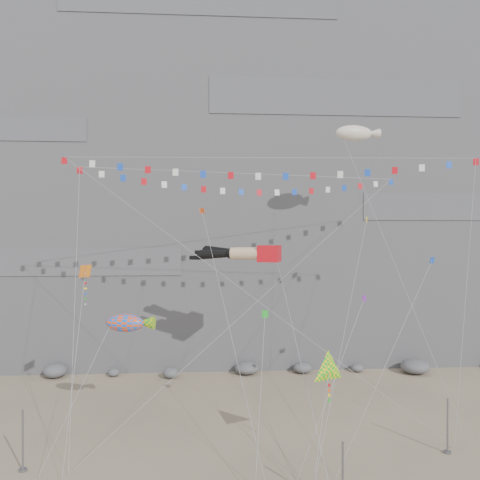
{
  "coord_description": "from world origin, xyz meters",
  "views": [
    {
      "loc": [
        -3.95,
        -32.62,
        14.65
      ],
      "look_at": [
        -1.25,
        9.0,
        14.36
      ],
      "focal_mm": 35.0,
      "sensor_mm": 36.0,
      "label": 1
    }
  ],
  "objects": [
    {
      "name": "small_kite_d",
      "position": [
        10.36,
        9.38,
        15.88
      ],
      "size": [
        9.4,
        17.1,
        24.7
      ],
      "color": "yellow",
      "rests_on": "ground"
    },
    {
      "name": "harlequin_kite",
      "position": [
        -13.07,
        2.26,
        12.09
      ],
      "size": [
        2.03,
        7.96,
        13.9
      ],
      "color": "red",
      "rests_on": "ground"
    },
    {
      "name": "blimp_windsock",
      "position": [
        9.41,
        9.9,
        24.2
      ],
      "size": [
        7.24,
        11.85,
        26.93
      ],
      "color": "beige",
      "rests_on": "ground"
    },
    {
      "name": "delta_kite",
      "position": [
        3.49,
        -3.99,
        6.31
      ],
      "size": [
        3.21,
        4.11,
        8.07
      ],
      "color": "yellow",
      "rests_on": "ground"
    },
    {
      "name": "ground",
      "position": [
        0.0,
        0.0,
        0.0
      ],
      "size": [
        120.0,
        120.0,
        0.0
      ],
      "primitive_type": "plane",
      "color": "gray",
      "rests_on": "ground"
    },
    {
      "name": "anchor_pole_right",
      "position": [
        12.1,
        -2.1,
        1.86
      ],
      "size": [
        0.12,
        0.12,
        3.73
      ],
      "primitive_type": "cylinder",
      "color": "slate",
      "rests_on": "ground"
    },
    {
      "name": "small_kite_e",
      "position": [
        13.29,
        2.82,
        12.56
      ],
      "size": [
        10.52,
        8.61,
        17.99
      ],
      "color": "blue",
      "rests_on": "ground"
    },
    {
      "name": "talus_boulders",
      "position": [
        0.0,
        17.0,
        0.6
      ],
      "size": [
        60.0,
        3.0,
        1.2
      ],
      "primitive_type": null,
      "color": "slate",
      "rests_on": "ground"
    },
    {
      "name": "fish_windsock",
      "position": [
        -10.21,
        2.27,
        8.28
      ],
      "size": [
        6.29,
        7.02,
        10.99
      ],
      "color": "#FF450D",
      "rests_on": "ground"
    },
    {
      "name": "legs_kite",
      "position": [
        -0.97,
        6.98,
        13.24
      ],
      "size": [
        8.49,
        17.65,
        19.79
      ],
      "rotation": [
        0.0,
        0.0,
        -0.31
      ],
      "color": "red",
      "rests_on": "ground"
    },
    {
      "name": "anchor_pole_center",
      "position": [
        3.03,
        -8.56,
        1.93
      ],
      "size": [
        0.12,
        0.12,
        3.86
      ],
      "primitive_type": "cylinder",
      "color": "slate",
      "rests_on": "ground"
    },
    {
      "name": "small_kite_a",
      "position": [
        -4.5,
        7.38,
        16.41
      ],
      "size": [
        4.55,
        15.26,
        22.68
      ],
      "color": "#F55014",
      "rests_on": "ground"
    },
    {
      "name": "flag_banner_upper",
      "position": [
        -0.32,
        9.27,
        20.3
      ],
      "size": [
        28.43,
        15.91,
        26.9
      ],
      "color": "red",
      "rests_on": "ground"
    },
    {
      "name": "cliff",
      "position": [
        0.0,
        32.0,
        25.0
      ],
      "size": [
        80.0,
        28.0,
        50.0
      ],
      "primitive_type": "cube",
      "color": "slate",
      "rests_on": "ground"
    },
    {
      "name": "small_kite_b",
      "position": [
        8.3,
        3.97,
        9.49
      ],
      "size": [
        7.83,
        9.87,
        15.18
      ],
      "color": "purple",
      "rests_on": "ground"
    },
    {
      "name": "small_kite_c",
      "position": [
        -0.01,
        0.59,
        8.98
      ],
      "size": [
        2.14,
        8.29,
        11.93
      ],
      "color": "green",
      "rests_on": "ground"
    },
    {
      "name": "anchor_pole_left",
      "position": [
        -15.62,
        -2.72,
        1.92
      ],
      "size": [
        0.12,
        0.12,
        3.84
      ],
      "primitive_type": "cylinder",
      "color": "slate",
      "rests_on": "ground"
    },
    {
      "name": "flag_banner_lower",
      "position": [
        0.97,
        4.04,
        20.87
      ],
      "size": [
        32.54,
        6.32,
        24.68
      ],
      "color": "red",
      "rests_on": "ground"
    }
  ]
}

